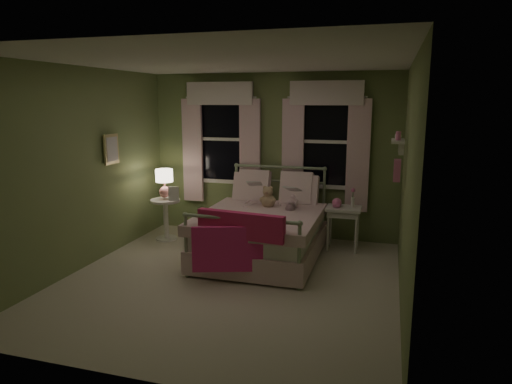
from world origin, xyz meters
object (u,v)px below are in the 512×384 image
(bed, at_px, (263,230))
(child_right, at_px, (290,189))
(teddy_bear, at_px, (268,198))
(nightstand_left, at_px, (166,214))
(child_left, at_px, (253,188))
(nightstand_right, at_px, (343,214))
(table_lamp, at_px, (164,180))

(bed, relative_size, child_right, 2.94)
(bed, xyz_separation_m, child_right, (0.28, 0.42, 0.53))
(teddy_bear, relative_size, nightstand_left, 0.50)
(child_left, bearing_deg, nightstand_left, 11.16)
(teddy_bear, height_order, nightstand_left, teddy_bear)
(bed, height_order, nightstand_right, bed)
(child_left, relative_size, child_right, 0.96)
(table_lamp, distance_m, nightstand_right, 2.78)
(nightstand_left, bearing_deg, child_left, 2.68)
(child_right, distance_m, nightstand_right, 0.87)
(child_right, height_order, nightstand_right, child_right)
(nightstand_left, xyz_separation_m, table_lamp, (-0.00, 0.00, 0.54))
(bed, distance_m, teddy_bear, 0.49)
(nightstand_left, bearing_deg, nightstand_right, 5.30)
(teddy_bear, bearing_deg, child_right, 29.50)
(child_left, xyz_separation_m, nightstand_left, (-1.41, -0.07, -0.48))
(child_right, relative_size, table_lamp, 1.55)
(child_right, bearing_deg, bed, 46.54)
(child_left, height_order, child_right, child_right)
(bed, height_order, nightstand_left, bed)
(bed, bearing_deg, child_right, 56.40)
(teddy_bear, bearing_deg, child_left, 150.50)
(teddy_bear, bearing_deg, nightstand_left, 176.88)
(child_left, xyz_separation_m, teddy_bear, (0.28, -0.16, -0.11))
(child_left, distance_m, teddy_bear, 0.34)
(bed, height_order, child_left, child_left)
(child_left, height_order, teddy_bear, child_left)
(child_left, bearing_deg, nightstand_right, -163.45)
(child_right, xyz_separation_m, nightstand_left, (-1.97, -0.07, -0.50))
(nightstand_left, bearing_deg, table_lamp, 180.00)
(teddy_bear, distance_m, nightstand_left, 1.74)
(bed, height_order, child_right, child_right)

